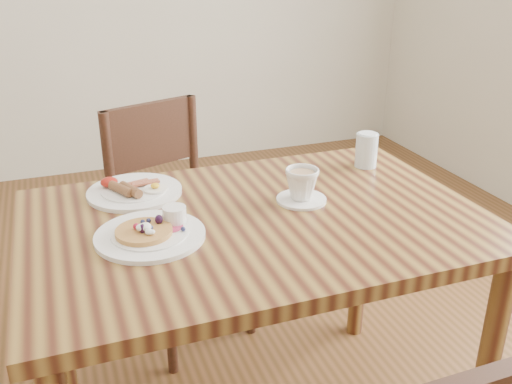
# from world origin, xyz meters

# --- Properties ---
(dining_table) EXTENTS (1.20, 0.80, 0.75)m
(dining_table) POSITION_xyz_m (0.00, 0.00, 0.65)
(dining_table) COLOR brown
(dining_table) RESTS_ON ground
(chair_far) EXTENTS (0.54, 0.54, 0.88)m
(chair_far) POSITION_xyz_m (-0.09, 0.64, 0.49)
(chair_far) COLOR #401F17
(chair_far) RESTS_ON ground
(pancake_plate) EXTENTS (0.27, 0.27, 0.06)m
(pancake_plate) POSITION_xyz_m (-0.28, -0.02, 0.76)
(pancake_plate) COLOR white
(pancake_plate) RESTS_ON dining_table
(breakfast_plate) EXTENTS (0.27, 0.27, 0.04)m
(breakfast_plate) POSITION_xyz_m (-0.28, 0.26, 0.76)
(breakfast_plate) COLOR white
(breakfast_plate) RESTS_ON dining_table
(teacup_saucer) EXTENTS (0.14, 0.14, 0.10)m
(teacup_saucer) POSITION_xyz_m (0.15, 0.05, 0.79)
(teacup_saucer) COLOR white
(teacup_saucer) RESTS_ON dining_table
(water_glass) EXTENTS (0.07, 0.07, 0.11)m
(water_glass) POSITION_xyz_m (0.46, 0.23, 0.80)
(water_glass) COLOR silver
(water_glass) RESTS_ON dining_table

